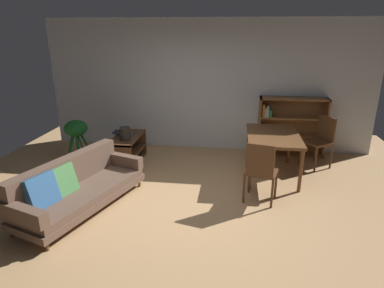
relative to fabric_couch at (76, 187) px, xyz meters
The scene contains 11 objects.
ground_plane 1.67m from the fabric_couch, ahead, with size 8.16×8.16×0.00m, color tan.
back_wall_panel 3.48m from the fabric_couch, 60.86° to the left, with size 6.80×0.10×2.70m, color silver.
fabric_couch is the anchor object (origin of this frame).
media_console 1.81m from the fabric_couch, 84.43° to the left, with size 0.47×1.02×0.53m.
open_laptop 1.95m from the fabric_couch, 87.07° to the left, with size 0.41×0.29×0.06m.
desk_speaker 1.64m from the fabric_couch, 82.17° to the left, with size 0.20×0.20×0.24m.
potted_floor_plant 1.94m from the fabric_couch, 114.95° to the left, with size 0.44×0.48×0.83m.
dining_table 3.30m from the fabric_couch, 28.25° to the left, with size 0.88×1.33×0.76m.
dining_chair_near 2.68m from the fabric_couch, 11.17° to the left, with size 0.53×0.49×0.95m.
dining_chair_far 4.37m from the fabric_couch, 28.93° to the left, with size 0.58×0.59×0.95m.
bookshelf 4.28m from the fabric_couch, 39.63° to the left, with size 1.34×0.32×1.19m.
Camera 1 is at (0.59, -4.21, 2.45)m, focal length 30.88 mm.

